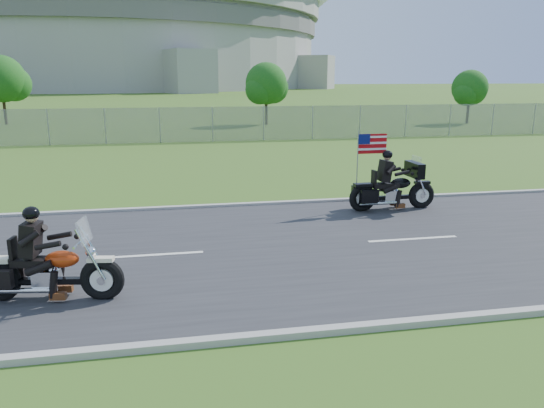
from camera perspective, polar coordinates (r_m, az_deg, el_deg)
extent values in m
plane|color=#3F5C1C|center=(11.76, -3.03, -5.10)|extent=(420.00, 420.00, 0.00)
cube|color=#28282B|center=(11.75, -3.03, -5.00)|extent=(120.00, 8.00, 0.04)
cube|color=#9E9B93|center=(15.61, -5.11, -0.19)|extent=(120.00, 0.18, 0.12)
cube|color=#9E9B93|center=(8.06, 1.12, -13.92)|extent=(120.00, 0.18, 0.12)
cube|color=gray|center=(31.35, -17.51, 7.99)|extent=(60.00, 0.03, 2.00)
cylinder|color=#A3A099|center=(182.08, -17.44, 15.07)|extent=(130.00, 130.00, 20.00)
cylinder|color=#605E5B|center=(182.45, -17.60, 17.27)|extent=(132.00, 132.00, 4.00)
cylinder|color=#A3A099|center=(182.98, -17.74, 19.14)|extent=(134.00, 134.00, 6.00)
cylinder|color=#382316|center=(41.79, -0.63, 10.25)|extent=(0.22, 0.22, 2.52)
sphere|color=#165517|center=(41.72, -0.64, 12.84)|extent=(3.20, 3.20, 3.20)
sphere|color=#165517|center=(42.32, 0.12, 12.37)|extent=(2.40, 2.40, 2.40)
sphere|color=#165517|center=(41.24, -1.32, 12.20)|extent=(2.24, 2.24, 2.24)
cylinder|color=#382316|center=(46.79, -26.84, 9.35)|extent=(0.22, 0.22, 2.80)
sphere|color=#165517|center=(46.73, -27.13, 11.90)|extent=(3.60, 3.60, 3.60)
sphere|color=#165517|center=(47.07, -26.04, 11.53)|extent=(2.70, 2.70, 2.70)
cylinder|color=#382316|center=(45.64, 20.33, 9.53)|extent=(0.22, 0.22, 2.24)
sphere|color=#165517|center=(45.58, 20.50, 11.63)|extent=(2.80, 2.80, 2.80)
sphere|color=#165517|center=(46.23, 20.80, 11.23)|extent=(2.10, 2.10, 2.10)
sphere|color=#165517|center=(45.04, 20.15, 11.14)|extent=(1.96, 1.96, 1.96)
torus|color=black|center=(9.60, -17.79, -7.70)|extent=(0.78, 0.30, 0.76)
ellipsoid|color=#B4320D|center=(9.68, -21.66, -5.53)|extent=(0.62, 0.42, 0.29)
cube|color=black|center=(9.89, -24.57, -5.67)|extent=(0.61, 0.40, 0.12)
cube|color=black|center=(9.75, -24.52, -3.44)|extent=(0.31, 0.45, 0.57)
sphere|color=black|center=(9.62, -24.50, -0.93)|extent=(0.32, 0.32, 0.28)
cube|color=silver|center=(9.40, -19.56, -2.74)|extent=(0.12, 0.47, 0.41)
torus|color=black|center=(15.93, 15.76, 0.92)|extent=(0.79, 0.21, 0.79)
torus|color=black|center=(15.17, 9.70, 0.62)|extent=(0.79, 0.21, 0.79)
ellipsoid|color=black|center=(15.55, 13.66, 2.20)|extent=(0.61, 0.36, 0.30)
cube|color=black|center=(15.32, 11.79, 1.97)|extent=(0.59, 0.33, 0.13)
cube|color=black|center=(15.27, 12.05, 3.51)|extent=(0.27, 0.43, 0.59)
sphere|color=black|center=(15.22, 12.32, 5.21)|extent=(0.30, 0.30, 0.29)
cube|color=black|center=(15.66, 15.08, 3.59)|extent=(0.26, 0.86, 0.43)
cube|color=#B70C11|center=(15.22, 10.75, 6.38)|extent=(0.85, 0.04, 0.56)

